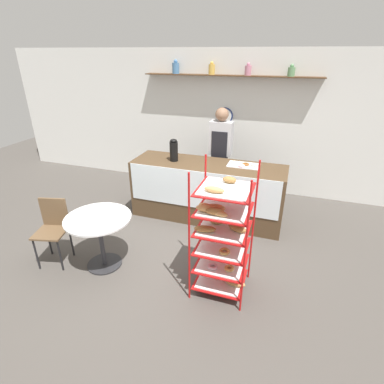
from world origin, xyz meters
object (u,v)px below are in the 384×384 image
at_px(pastry_rack, 222,235).
at_px(coffee_carafe, 174,150).
at_px(person_worker, 220,153).
at_px(donut_tray_counter, 244,165).
at_px(cafe_table, 100,229).
at_px(cafe_chair, 53,224).

relative_size(pastry_rack, coffee_carafe, 4.28).
relative_size(person_worker, donut_tray_counter, 3.51).
bearing_deg(coffee_carafe, pastry_rack, -52.77).
relative_size(cafe_table, coffee_carafe, 2.26).
distance_m(pastry_rack, coffee_carafe, 2.05).
relative_size(pastry_rack, cafe_table, 1.89).
height_order(pastry_rack, donut_tray_counter, pastry_rack).
bearing_deg(cafe_table, person_worker, 66.45).
distance_m(person_worker, cafe_table, 2.55).
relative_size(pastry_rack, person_worker, 0.89).
xyz_separation_m(pastry_rack, cafe_chair, (-2.26, -0.15, -0.22)).
xyz_separation_m(pastry_rack, person_worker, (-0.58, 2.24, 0.22)).
bearing_deg(donut_tray_counter, coffee_carafe, -173.31).
relative_size(coffee_carafe, donut_tray_counter, 0.73).
relative_size(cafe_table, donut_tray_counter, 1.65).
height_order(person_worker, coffee_carafe, person_worker).
xyz_separation_m(coffee_carafe, donut_tray_counter, (1.15, 0.13, -0.16)).
bearing_deg(coffee_carafe, cafe_chair, -120.72).
height_order(pastry_rack, person_worker, person_worker).
bearing_deg(cafe_chair, coffee_carafe, 45.26).
relative_size(cafe_chair, donut_tray_counter, 1.76).
bearing_deg(person_worker, pastry_rack, -75.39).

